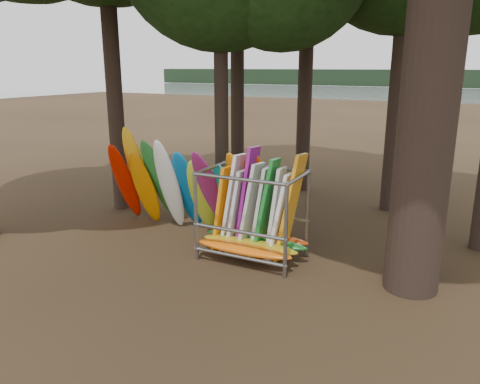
% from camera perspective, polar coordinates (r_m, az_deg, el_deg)
% --- Properties ---
extents(ground, '(120.00, 120.00, 0.00)m').
position_cam_1_polar(ground, '(12.06, -2.26, -8.23)').
color(ground, '#47331E').
rests_on(ground, ground).
extents(lake, '(160.00, 160.00, 0.00)m').
position_cam_1_polar(lake, '(70.02, 22.83, 10.03)').
color(lake, gray).
rests_on(lake, ground).
extents(far_shore, '(160.00, 4.00, 4.00)m').
position_cam_1_polar(far_shore, '(119.80, 25.00, 12.40)').
color(far_shore, black).
rests_on(far_shore, ground).
extents(kayak_row, '(5.40, 2.22, 3.18)m').
position_cam_1_polar(kayak_row, '(13.76, -6.45, 0.41)').
color(kayak_row, '#BA1100').
rests_on(kayak_row, ground).
extents(storage_rack, '(2.85, 1.59, 2.85)m').
position_cam_1_polar(storage_rack, '(11.83, 1.56, -3.18)').
color(storage_rack, gray).
rests_on(storage_rack, ground).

